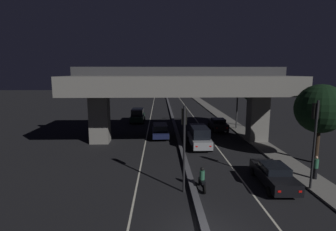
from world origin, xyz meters
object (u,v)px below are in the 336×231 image
car_black_third (218,124)px  car_dark_green_second_oncoming (138,115)px  car_dark_blue_lead_oncoming (160,131)px  pedestrian_on_sidewalk (316,167)px  car_silver_second (199,136)px  traffic_light_left_of_median (184,134)px  street_lamp (235,95)px  car_black_lead (273,174)px  motorcycle_black_filtering_near (202,180)px  traffic_light_right_of_median (315,130)px

car_black_third → car_dark_green_second_oncoming: (-10.69, 6.07, 0.24)m
car_dark_blue_lead_oncoming → pedestrian_on_sidewalk: size_ratio=2.60×
car_dark_green_second_oncoming → car_silver_second: bearing=28.7°
car_silver_second → pedestrian_on_sidewalk: 10.72m
traffic_light_left_of_median → car_black_third: traffic_light_left_of_median is taller
pedestrian_on_sidewalk → car_dark_blue_lead_oncoming: bearing=130.7°
car_black_third → street_lamp: bearing=-72.5°
car_dark_blue_lead_oncoming → car_black_third: bearing=113.7°
street_lamp → car_dark_blue_lead_oncoming: size_ratio=1.76×
car_black_lead → motorcycle_black_filtering_near: motorcycle_black_filtering_near is taller
car_dark_blue_lead_oncoming → pedestrian_on_sidewalk: 16.13m
street_lamp → car_silver_second: bearing=-125.3°
car_black_lead → pedestrian_on_sidewalk: bearing=-76.6°
car_dark_blue_lead_oncoming → motorcycle_black_filtering_near: 13.59m
traffic_light_right_of_median → car_dark_green_second_oncoming: size_ratio=1.29×
pedestrian_on_sidewalk → car_black_third: bearing=101.4°
car_black_lead → car_dark_blue_lead_oncoming: car_dark_blue_lead_oncoming is taller
street_lamp → car_dark_blue_lead_oncoming: street_lamp is taller
traffic_light_right_of_median → car_black_lead: size_ratio=1.17×
car_black_third → car_dark_green_second_oncoming: 12.29m
car_silver_second → pedestrian_on_sidewalk: (6.68, -8.38, -0.13)m
car_black_lead → car_silver_second: 9.68m
street_lamp → car_black_lead: street_lamp is taller
motorcycle_black_filtering_near → pedestrian_on_sidewalk: bearing=-86.4°
car_black_lead → car_dark_green_second_oncoming: (-10.70, 22.47, 0.31)m
traffic_light_right_of_median → car_black_lead: 3.79m
car_black_lead → car_black_third: bearing=2.3°
car_dark_green_second_oncoming → pedestrian_on_sidewalk: size_ratio=2.74×
traffic_light_left_of_median → car_black_third: size_ratio=1.26×
motorcycle_black_filtering_near → pedestrian_on_sidewalk: (7.92, 1.11, 0.32)m
car_dark_blue_lead_oncoming → motorcycle_black_filtering_near: size_ratio=2.34×
car_black_lead → pedestrian_on_sidewalk: pedestrian_on_sidewalk is taller
traffic_light_right_of_median → car_silver_second: 11.54m
street_lamp → car_black_lead: size_ratio=1.52×
car_silver_second → car_dark_blue_lead_oncoming: bearing=44.2°
car_dark_blue_lead_oncoming → car_black_lead: bearing=27.7°
car_dark_blue_lead_oncoming → motorcycle_black_filtering_near: (2.60, -13.34, -0.19)m
traffic_light_left_of_median → car_black_lead: (5.96, 0.73, -2.94)m
street_lamp → car_dark_green_second_oncoming: bearing=157.5°
traffic_light_right_of_median → pedestrian_on_sidewalk: 3.41m
car_black_third → car_dark_blue_lead_oncoming: 8.17m
car_black_third → pedestrian_on_sidewalk: size_ratio=2.66×
car_black_third → car_silver_second: bearing=154.3°
street_lamp → car_black_lead: (-2.22, -17.11, -3.68)m
traffic_light_left_of_median → car_dark_green_second_oncoming: traffic_light_left_of_median is taller
car_black_lead → motorcycle_black_filtering_near: bearing=98.2°
traffic_light_left_of_median → pedestrian_on_sidewalk: 9.61m
car_black_third → motorcycle_black_filtering_near: bearing=164.0°
car_black_third → car_dark_green_second_oncoming: size_ratio=0.97×
car_silver_second → pedestrian_on_sidewalk: size_ratio=2.94×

